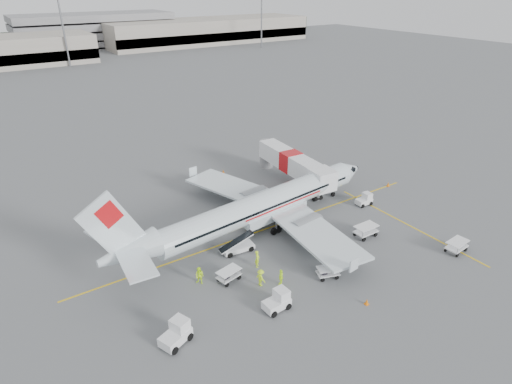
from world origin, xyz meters
TOP-DOWN VIEW (x-y plane):
  - ground at (0.00, 0.00)m, footprint 360.00×360.00m
  - stripe_lead at (0.00, 0.00)m, footprint 44.00×0.20m
  - stripe_cross at (14.00, -8.00)m, footprint 0.20×20.00m
  - terminal_east at (70.00, 145.00)m, footprint 90.00×26.00m
  - parking_garage at (25.00, 160.00)m, footprint 62.00×24.00m
  - treeline at (0.00, 175.00)m, footprint 300.00×3.00m
  - mast_center at (5.00, 118.00)m, footprint 3.20×1.20m
  - mast_east at (80.00, 118.00)m, footprint 3.20×1.20m
  - aircraft at (0.18, 0.63)m, footprint 37.20×30.52m
  - jet_bridge at (9.76, 8.17)m, footprint 4.16×16.97m
  - belt_loader at (-4.90, -2.00)m, footprint 4.56×2.09m
  - tug_fore at (13.40, -2.00)m, footprint 2.04×1.26m
  - tug_mid at (-6.69, -11.16)m, footprint 2.37×1.43m
  - tug_aft at (-15.35, -9.94)m, footprint 2.80×2.22m
  - cart_loaded_a at (-0.14, -10.32)m, footprint 2.33×1.82m
  - cart_loaded_b at (-8.08, -5.60)m, footprint 2.43×1.73m
  - cart_empty_a at (8.14, -7.24)m, footprint 2.56×1.53m
  - cart_empty_b at (13.70, -14.45)m, footprint 2.49×1.60m
  - cone_nose at (20.11, -0.07)m, footprint 0.37×0.37m
  - cone_port at (3.77, 16.20)m, footprint 0.33×0.33m
  - cone_stbd at (0.10, -15.00)m, footprint 0.36×0.36m
  - crew_a at (-4.71, -5.28)m, footprint 0.75×0.78m
  - crew_b at (-10.53, -4.53)m, footprint 1.03×1.08m
  - crew_c at (-6.04, -7.83)m, footprint 0.79×1.18m
  - crew_d at (-4.46, -8.77)m, footprint 0.99×0.97m

SIDE VIEW (x-z plane):
  - ground at x=0.00m, z-range 0.00..0.00m
  - stripe_lead at x=0.00m, z-range 0.00..0.01m
  - stripe_cross at x=14.00m, z-range 0.00..0.01m
  - cone_port at x=3.77m, z-range 0.00..0.53m
  - cone_stbd at x=0.10m, z-range 0.00..0.58m
  - cone_nose at x=20.11m, z-range 0.00..0.60m
  - cart_loaded_a at x=-0.14m, z-range 0.00..1.07m
  - cart_loaded_b at x=-8.08m, z-range 0.00..1.15m
  - cart_empty_b at x=13.70m, z-range 0.00..1.24m
  - cart_empty_a at x=8.14m, z-range 0.00..1.33m
  - tug_fore at x=13.40m, z-range 0.00..1.52m
  - crew_d at x=-4.46m, z-range 0.00..1.67m
  - crew_c at x=-6.04m, z-range 0.00..1.69m
  - crew_b at x=-10.53m, z-range 0.00..1.75m
  - tug_mid at x=-6.69m, z-range 0.00..1.78m
  - crew_a at x=-4.71m, z-range 0.00..1.80m
  - tug_aft at x=-15.35m, z-range 0.00..1.90m
  - belt_loader at x=-4.90m, z-range 0.00..2.39m
  - jet_bridge at x=9.76m, z-range 0.00..4.41m
  - treeline at x=0.00m, z-range 0.00..6.00m
  - aircraft at x=0.18m, z-range 0.00..9.54m
  - terminal_east at x=70.00m, z-range 0.00..10.00m
  - parking_garage at x=25.00m, z-range 0.00..14.00m
  - mast_center at x=5.00m, z-range 0.00..22.00m
  - mast_east at x=80.00m, z-range 0.00..22.00m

